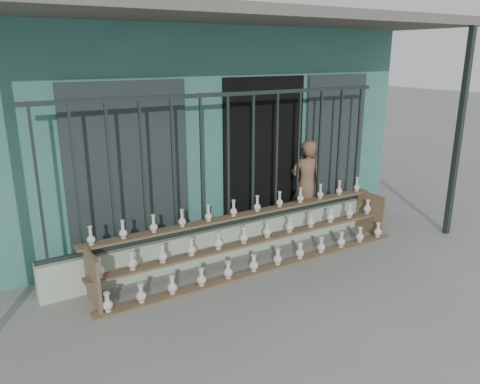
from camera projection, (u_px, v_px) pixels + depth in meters
ground at (284, 294)px, 5.50m from camera, size 60.00×60.00×0.00m
workshop_building at (148, 116)px, 8.50m from camera, size 7.40×6.60×3.21m
parapet_wall at (229, 240)px, 6.49m from camera, size 5.00×0.20×0.45m
security_fence at (228, 161)px, 6.18m from camera, size 5.00×0.04×1.80m
shelf_rack at (256, 238)px, 6.21m from camera, size 4.50×0.68×0.85m
elderly_woman at (306, 185)px, 7.39m from camera, size 0.61×0.49×1.44m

